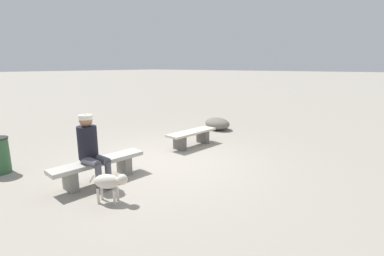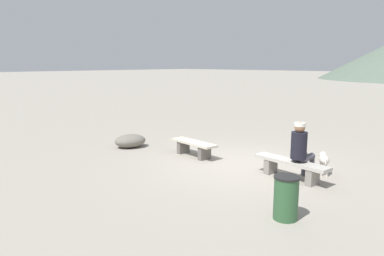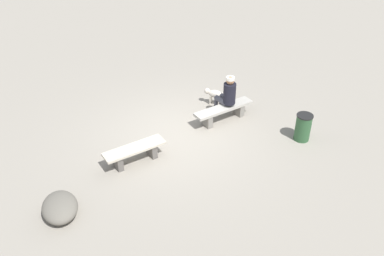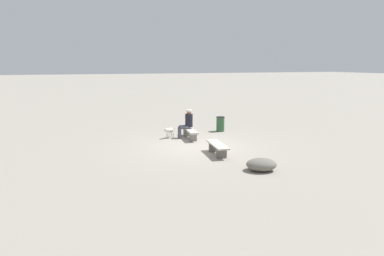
{
  "view_description": "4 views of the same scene",
  "coord_description": "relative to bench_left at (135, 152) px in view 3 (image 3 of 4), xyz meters",
  "views": [
    {
      "loc": [
        4.35,
        4.22,
        2.16
      ],
      "look_at": [
        -0.93,
        0.2,
        0.67
      ],
      "focal_mm": 26.16,
      "sensor_mm": 36.0,
      "label": 1
    },
    {
      "loc": [
        5.19,
        -7.37,
        2.58
      ],
      "look_at": [
        -1.52,
        -0.28,
        0.81
      ],
      "focal_mm": 33.63,
      "sensor_mm": 36.0,
      "label": 2
    },
    {
      "loc": [
        -5.37,
        -7.28,
        6.25
      ],
      "look_at": [
        -0.27,
        -0.94,
        0.83
      ],
      "focal_mm": 38.27,
      "sensor_mm": 36.0,
      "label": 3
    },
    {
      "loc": [
        -12.21,
        4.67,
        3.34
      ],
      "look_at": [
        -0.37,
        0.36,
        0.86
      ],
      "focal_mm": 30.33,
      "sensor_mm": 36.0,
      "label": 4
    }
  ],
  "objects": [
    {
      "name": "bench_right",
      "position": [
        2.95,
        0.05,
        0.01
      ],
      "size": [
        1.82,
        0.56,
        0.43
      ],
      "rotation": [
        0.0,
        0.0,
        -0.11
      ],
      "color": "gray",
      "rests_on": "ground"
    },
    {
      "name": "boulder",
      "position": [
        -2.17,
        -0.55,
        -0.09
      ],
      "size": [
        0.98,
        1.14,
        0.4
      ],
      "primitive_type": "ellipsoid",
      "rotation": [
        0.0,
        0.0,
        1.27
      ],
      "color": "#6B665B",
      "rests_on": "ground"
    },
    {
      "name": "seated_person",
      "position": [
        3.13,
        0.11,
        0.47
      ],
      "size": [
        0.37,
        0.68,
        1.32
      ],
      "rotation": [
        0.0,
        0.0,
        -0.05
      ],
      "color": "black",
      "rests_on": "ground"
    },
    {
      "name": "dog",
      "position": [
        3.34,
        0.9,
        0.06
      ],
      "size": [
        0.42,
        0.59,
        0.49
      ],
      "rotation": [
        0.0,
        0.0,
        2.08
      ],
      "color": "beige",
      "rests_on": "ground"
    },
    {
      "name": "trash_bin",
      "position": [
        3.93,
        -1.94,
        0.09
      ],
      "size": [
        0.43,
        0.43,
        0.74
      ],
      "color": "#2D5633",
      "rests_on": "ground"
    },
    {
      "name": "bench_left",
      "position": [
        0.0,
        0.0,
        0.0
      ],
      "size": [
        1.57,
        0.59,
        0.42
      ],
      "rotation": [
        0.0,
        0.0,
        -0.11
      ],
      "color": "#605B56",
      "rests_on": "ground"
    },
    {
      "name": "ground",
      "position": [
        1.5,
        0.24,
        -0.32
      ],
      "size": [
        210.0,
        210.0,
        0.06
      ],
      "primitive_type": "cube",
      "color": "gray"
    }
  ]
}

